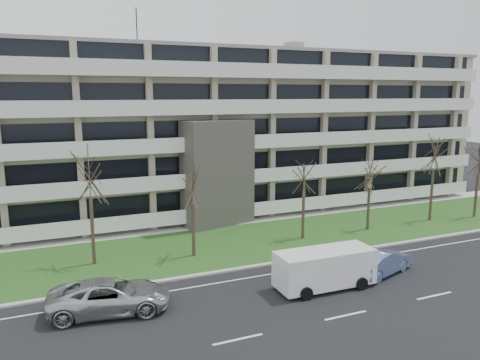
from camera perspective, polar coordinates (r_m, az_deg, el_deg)
name	(u,v)px	position (r m, az deg, el deg)	size (l,w,h in m)	color
ground	(346,315)	(25.47, 12.76, -15.81)	(160.00, 160.00, 0.00)	black
grass_verge	(244,242)	(35.95, 0.43, -7.58)	(90.00, 10.00, 0.06)	#264D19
curb	(274,263)	(31.68, 4.13, -10.08)	(90.00, 0.35, 0.12)	#B2B2AD
sidewalk	(218,224)	(40.82, -2.69, -5.36)	(90.00, 2.00, 0.08)	#B2B2AD
lane_edge_line	(285,272)	(30.47, 5.45, -11.07)	(90.00, 0.12, 0.01)	white
apartment_building	(193,131)	(45.86, -5.81, 5.98)	(60.50, 15.10, 18.75)	tan
silver_pickup	(110,296)	(25.80, -15.57, -13.48)	(2.86, 6.19, 1.72)	#B1B4B8
blue_sedan	(381,262)	(31.02, 16.79, -9.52)	(1.69, 4.86, 1.60)	#7592CB
white_van	(326,265)	(28.05, 10.43, -10.19)	(5.89, 2.52, 2.26)	white
tree_2	(89,171)	(31.44, -17.94, 1.11)	(4.07, 4.07, 8.14)	#382B21
tree_3	(193,183)	(31.83, -5.81, -0.34)	(3.36, 3.36, 6.73)	#382B21
tree_4	(304,173)	(35.94, 7.83, 0.84)	(3.36, 3.36, 6.72)	#382B21
tree_5	(370,171)	(39.49, 15.59, 1.04)	(3.19, 3.19, 6.39)	#382B21
tree_6	(435,148)	(44.13, 22.67, 3.57)	(4.16, 4.16, 8.33)	#382B21
tree_7	(480,155)	(47.13, 27.19, 2.70)	(3.69, 3.69, 7.39)	#382B21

